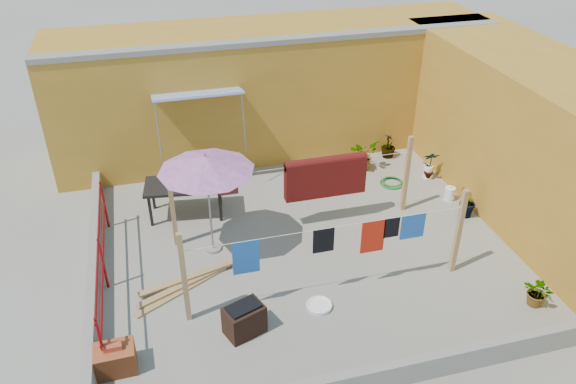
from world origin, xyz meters
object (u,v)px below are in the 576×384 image
at_px(patio_umbrella, 206,164).
at_px(plant_back_a, 363,155).
at_px(green_hose, 392,182).
at_px(brazier, 244,319).
at_px(brick_stack, 115,359).
at_px(water_jug_a, 428,172).
at_px(water_jug_b, 450,194).
at_px(white_basin, 319,305).
at_px(outdoor_table, 184,187).

relative_size(patio_umbrella, plant_back_a, 2.92).
bearing_deg(green_hose, brazier, -138.70).
bearing_deg(plant_back_a, patio_umbrella, -150.25).
bearing_deg(patio_umbrella, plant_back_a, 29.75).
bearing_deg(brick_stack, water_jug_a, 29.34).
distance_m(patio_umbrella, green_hose, 5.14).
xyz_separation_m(patio_umbrella, water_jug_b, (5.51, 0.46, -1.80)).
height_order(brick_stack, green_hose, brick_stack).
relative_size(brazier, water_jug_a, 1.99).
distance_m(white_basin, water_jug_a, 5.39).
bearing_deg(water_jug_b, green_hose, 134.26).
height_order(brazier, water_jug_b, brazier).
xyz_separation_m(brick_stack, white_basin, (3.45, 0.50, -0.19)).
bearing_deg(outdoor_table, water_jug_a, 1.00).
xyz_separation_m(white_basin, water_jug_a, (3.95, 3.66, 0.12)).
bearing_deg(outdoor_table, green_hose, 0.47).
xyz_separation_m(water_jug_a, water_jug_b, (-0.00, -1.06, -0.00)).
relative_size(water_jug_a, plant_back_a, 0.48).
bearing_deg(outdoor_table, brick_stack, -110.65).
xyz_separation_m(brick_stack, plant_back_a, (6.01, 5.00, 0.16)).
bearing_deg(water_jug_a, white_basin, -137.19).
relative_size(white_basin, plant_back_a, 0.59).
bearing_deg(white_basin, water_jug_b, 33.37).
bearing_deg(brazier, patio_umbrella, 94.28).
bearing_deg(green_hose, water_jug_a, 3.70).
relative_size(brick_stack, green_hose, 1.07).
xyz_separation_m(outdoor_table, white_basin, (1.92, -3.56, -0.67)).
height_order(green_hose, plant_back_a, plant_back_a).
distance_m(brazier, white_basin, 1.42).
bearing_deg(brick_stack, plant_back_a, 39.74).
xyz_separation_m(patio_umbrella, brazier, (0.18, -2.38, -1.68)).
bearing_deg(brick_stack, patio_umbrella, 54.42).
height_order(outdoor_table, brazier, outdoor_table).
relative_size(outdoor_table, green_hose, 3.09).
bearing_deg(water_jug_a, patio_umbrella, -164.60).
height_order(white_basin, green_hose, green_hose).
height_order(water_jug_a, water_jug_b, water_jug_a).
xyz_separation_m(brazier, white_basin, (1.38, 0.24, -0.24)).
distance_m(white_basin, water_jug_b, 4.73).
relative_size(patio_umbrella, green_hose, 3.96).
relative_size(patio_umbrella, water_jug_a, 6.05).
height_order(white_basin, plant_back_a, plant_back_a).
bearing_deg(water_jug_a, plant_back_a, 148.76).
relative_size(outdoor_table, brazier, 2.37).
xyz_separation_m(outdoor_table, brazier, (0.54, -3.79, -0.43)).
height_order(brick_stack, plant_back_a, plant_back_a).
bearing_deg(brick_stack, white_basin, 8.26).
height_order(patio_umbrella, white_basin, patio_umbrella).
bearing_deg(patio_umbrella, brick_stack, -125.58).
distance_m(patio_umbrella, white_basin, 3.27).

